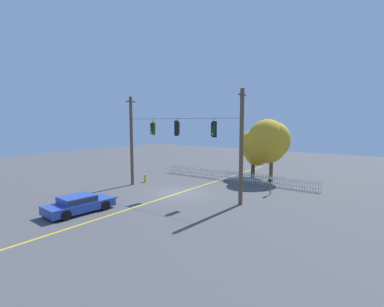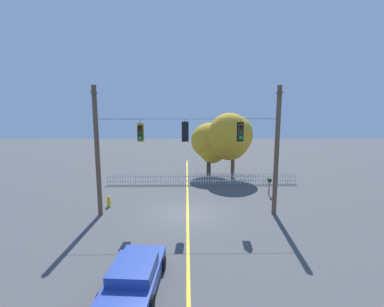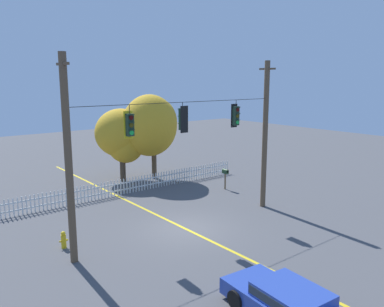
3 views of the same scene
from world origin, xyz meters
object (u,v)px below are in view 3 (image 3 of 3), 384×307
(traffic_signal_northbound_secondary, at_px, (130,125))
(traffic_signal_southbound_primary, at_px, (236,116))
(traffic_signal_northbound_primary, at_px, (183,119))
(parked_car, at_px, (289,303))
(autumn_maple_near_fence, at_px, (122,136))
(autumn_maple_mid, at_px, (152,125))
(fire_hydrant, at_px, (64,240))
(roadside_mailbox, at_px, (225,173))

(traffic_signal_northbound_secondary, height_order, traffic_signal_southbound_primary, same)
(traffic_signal_northbound_primary, xyz_separation_m, traffic_signal_southbound_primary, (3.50, 0.02, -0.04))
(traffic_signal_southbound_primary, height_order, parked_car, traffic_signal_southbound_primary)
(autumn_maple_near_fence, bearing_deg, traffic_signal_northbound_secondary, -116.73)
(autumn_maple_mid, bearing_deg, fire_hydrant, -141.02)
(autumn_maple_mid, height_order, fire_hydrant, autumn_maple_mid)
(traffic_signal_northbound_primary, distance_m, roadside_mailbox, 8.84)
(roadside_mailbox, bearing_deg, autumn_maple_near_fence, 121.84)
(roadside_mailbox, bearing_deg, traffic_signal_southbound_primary, -127.86)
(fire_hydrant, xyz_separation_m, roadside_mailbox, (12.00, 2.44, 0.77))
(parked_car, bearing_deg, autumn_maple_mid, 69.98)
(autumn_maple_near_fence, bearing_deg, fire_hydrant, -131.26)
(fire_hydrant, height_order, roadside_mailbox, roadside_mailbox)
(traffic_signal_southbound_primary, relative_size, roadside_mailbox, 1.03)
(roadside_mailbox, bearing_deg, traffic_signal_northbound_secondary, -157.06)
(traffic_signal_northbound_primary, relative_size, traffic_signal_southbound_primary, 0.98)
(traffic_signal_northbound_secondary, xyz_separation_m, traffic_signal_northbound_primary, (2.81, -0.02, 0.07))
(autumn_maple_mid, distance_m, roadside_mailbox, 6.58)
(traffic_signal_northbound_primary, xyz_separation_m, parked_car, (-1.99, -7.96, -4.87))
(traffic_signal_northbound_primary, relative_size, fire_hydrant, 1.84)
(roadside_mailbox, bearing_deg, parked_car, -125.67)
(traffic_signal_northbound_primary, height_order, autumn_maple_near_fence, traffic_signal_northbound_primary)
(fire_hydrant, distance_m, roadside_mailbox, 12.27)
(fire_hydrant, bearing_deg, autumn_maple_near_fence, 48.74)
(autumn_maple_mid, bearing_deg, parked_car, -110.02)
(traffic_signal_northbound_secondary, height_order, fire_hydrant, traffic_signal_northbound_secondary)
(traffic_signal_southbound_primary, distance_m, parked_car, 10.82)
(parked_car, bearing_deg, traffic_signal_northbound_primary, 75.94)
(fire_hydrant, bearing_deg, parked_car, -70.25)
(traffic_signal_northbound_secondary, xyz_separation_m, roadside_mailbox, (9.40, 3.98, -4.26))
(autumn_maple_near_fence, bearing_deg, traffic_signal_northbound_primary, -103.32)
(parked_car, bearing_deg, roadside_mailbox, 54.33)
(traffic_signal_northbound_secondary, distance_m, roadside_mailbox, 11.06)
(traffic_signal_northbound_primary, xyz_separation_m, autumn_maple_mid, (4.35, 9.46, -1.41))
(traffic_signal_northbound_primary, relative_size, roadside_mailbox, 1.01)
(traffic_signal_northbound_secondary, bearing_deg, traffic_signal_northbound_primary, -0.40)
(traffic_signal_northbound_secondary, bearing_deg, fire_hydrant, 149.36)
(traffic_signal_northbound_secondary, relative_size, autumn_maple_near_fence, 0.28)
(traffic_signal_northbound_secondary, distance_m, traffic_signal_northbound_primary, 2.82)
(traffic_signal_northbound_primary, bearing_deg, fire_hydrant, 163.94)
(traffic_signal_northbound_primary, xyz_separation_m, autumn_maple_near_fence, (2.50, 10.58, -2.21))
(traffic_signal_northbound_secondary, distance_m, fire_hydrant, 5.86)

